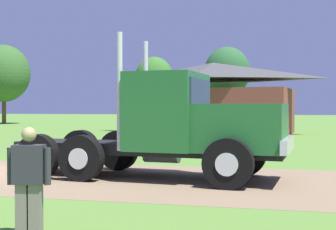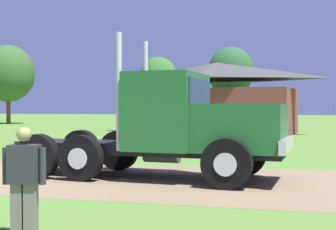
# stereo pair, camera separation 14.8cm
# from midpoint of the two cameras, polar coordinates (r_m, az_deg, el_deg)

# --- Properties ---
(truck_foreground_white) EXTENTS (7.34, 3.03, 3.67)m
(truck_foreground_white) POSITION_cam_midpoint_polar(r_m,az_deg,el_deg) (12.13, 0.81, -1.63)
(truck_foreground_white) COLOR black
(truck_foreground_white) RESTS_ON ground_plane
(visitor_walking_mid) EXTENTS (0.61, 0.34, 1.56)m
(visitor_walking_mid) POSITION_cam_midpoint_polar(r_m,az_deg,el_deg) (7.01, -16.89, -7.35)
(visitor_walking_mid) COLOR #2D2D33
(visitor_walking_mid) RESTS_ON ground_plane
(shed_building) EXTENTS (11.69, 7.78, 4.93)m
(shed_building) POSITION_cam_midpoint_polar(r_m,az_deg,el_deg) (33.28, 5.27, 1.92)
(shed_building) COLOR brown
(shed_building) RESTS_ON ground_plane
(tree_left) EXTENTS (5.57, 5.57, 8.51)m
(tree_left) POSITION_cam_midpoint_polar(r_m,az_deg,el_deg) (54.31, -19.15, 4.72)
(tree_left) COLOR #513823
(tree_left) RESTS_ON ground_plane
(tree_mid) EXTENTS (4.40, 4.40, 7.65)m
(tree_mid) POSITION_cam_midpoint_polar(r_m,az_deg,el_deg) (55.28, -1.75, 4.47)
(tree_mid) COLOR #513823
(tree_mid) RESTS_ON ground_plane
(tree_right) EXTENTS (3.85, 3.85, 6.92)m
(tree_right) POSITION_cam_midpoint_polar(r_m,az_deg,el_deg) (40.66, 6.98, 5.11)
(tree_right) COLOR #513823
(tree_right) RESTS_ON ground_plane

